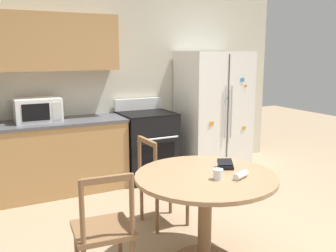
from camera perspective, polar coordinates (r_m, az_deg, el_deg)
name	(u,v)px	position (r m, az deg, el deg)	size (l,w,h in m)	color
back_wall	(95,73)	(5.11, -11.03, 7.87)	(5.20, 0.44, 2.60)	beige
kitchen_counter	(38,159)	(4.81, -19.21, -4.75)	(2.14, 0.64, 0.90)	#AD7F4C
refrigerator	(213,112)	(5.53, 6.87, 2.21)	(0.95, 0.76, 1.73)	white
oven_range	(147,145)	(5.16, -3.22, -2.90)	(0.70, 0.68, 1.08)	black
microwave	(38,110)	(4.75, -19.23, 2.34)	(0.53, 0.39, 0.28)	white
dining_table	(205,194)	(3.05, 5.70, -10.28)	(1.13, 1.13, 0.77)	#997551
dining_chair_left	(104,231)	(2.88, -9.79, -15.45)	(0.45, 0.45, 0.90)	brown
dining_chair_far	(162,183)	(3.79, -0.98, -8.63)	(0.44, 0.44, 0.90)	brown
candle_glass	(218,175)	(2.89, 7.63, -7.41)	(0.08, 0.08, 0.08)	silver
folded_napkin	(241,175)	(2.94, 11.05, -7.36)	(0.16, 0.10, 0.05)	silver
wallet	(225,165)	(3.17, 8.74, -5.91)	(0.16, 0.17, 0.07)	black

